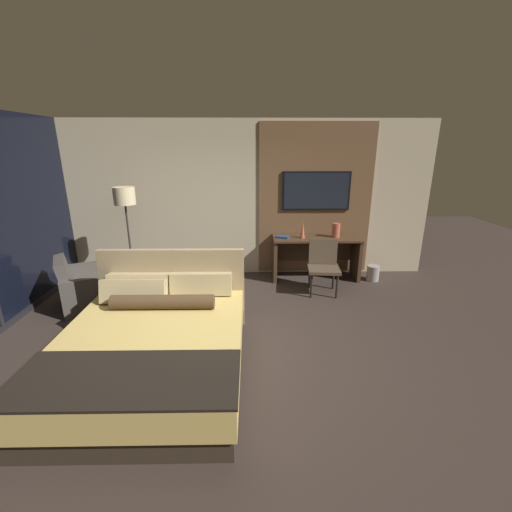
% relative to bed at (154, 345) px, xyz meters
% --- Properties ---
extents(ground_plane, '(16.00, 16.00, 0.00)m').
position_rel_bed_xyz_m(ground_plane, '(0.73, 0.46, -0.31)').
color(ground_plane, '#332823').
extents(wall_back_tv_panel, '(7.20, 0.09, 2.80)m').
position_rel_bed_xyz_m(wall_back_tv_panel, '(0.91, 3.06, 1.09)').
color(wall_back_tv_panel, '#BCAD8E').
rests_on(wall_back_tv_panel, ground_plane).
extents(bed, '(1.89, 2.26, 1.07)m').
position_rel_bed_xyz_m(bed, '(0.00, 0.00, 0.00)').
color(bed, '#33281E').
rests_on(bed, ground_plane).
extents(desk, '(1.56, 0.57, 0.78)m').
position_rel_bed_xyz_m(desk, '(2.22, 2.75, 0.21)').
color(desk, '#422D1E').
rests_on(desk, ground_plane).
extents(tv, '(1.23, 0.04, 0.69)m').
position_rel_bed_xyz_m(tv, '(2.22, 2.98, 1.26)').
color(tv, black).
extents(desk_chair, '(0.54, 0.54, 0.88)m').
position_rel_bed_xyz_m(desk_chair, '(2.24, 2.12, 0.21)').
color(desk_chair, '#4C3D2D').
rests_on(desk_chair, ground_plane).
extents(armchair_by_window, '(1.12, 1.14, 0.79)m').
position_rel_bed_xyz_m(armchair_by_window, '(-1.43, 1.66, -0.04)').
color(armchair_by_window, '#47423D').
rests_on(armchair_by_window, ground_plane).
extents(floor_lamp, '(0.34, 0.34, 1.72)m').
position_rel_bed_xyz_m(floor_lamp, '(-0.98, 2.33, 1.14)').
color(floor_lamp, '#282623').
rests_on(floor_lamp, ground_plane).
extents(vase_tall, '(0.14, 0.14, 0.25)m').
position_rel_bed_xyz_m(vase_tall, '(2.57, 2.72, 0.60)').
color(vase_tall, '#B2563D').
rests_on(vase_tall, desk).
extents(vase_short, '(0.09, 0.09, 0.30)m').
position_rel_bed_xyz_m(vase_short, '(1.96, 2.67, 0.62)').
color(vase_short, '#B2563D').
rests_on(vase_short, desk).
extents(book, '(0.26, 0.22, 0.03)m').
position_rel_bed_xyz_m(book, '(1.61, 2.69, 0.49)').
color(book, navy).
rests_on(book, desk).
extents(waste_bin, '(0.22, 0.22, 0.28)m').
position_rel_bed_xyz_m(waste_bin, '(3.26, 2.58, -0.17)').
color(waste_bin, gray).
rests_on(waste_bin, ground_plane).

